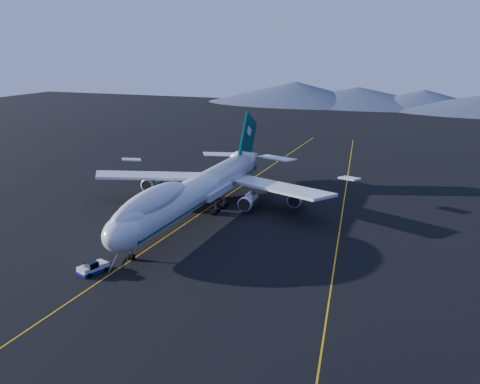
% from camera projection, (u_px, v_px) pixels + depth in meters
% --- Properties ---
extents(ground, '(500.00, 500.00, 0.00)m').
position_uv_depth(ground, '(197.00, 216.00, 117.45)').
color(ground, black).
rests_on(ground, ground).
extents(taxiway_line_main, '(0.25, 220.00, 0.01)m').
position_uv_depth(taxiway_line_main, '(197.00, 216.00, 117.44)').
color(taxiway_line_main, gold).
rests_on(taxiway_line_main, ground).
extents(taxiway_line_side, '(28.08, 198.09, 0.01)m').
position_uv_depth(taxiway_line_side, '(341.00, 218.00, 116.10)').
color(taxiway_line_side, gold).
rests_on(taxiway_line_side, ground).
extents(boeing_747, '(59.62, 72.43, 19.37)m').
position_uv_depth(boeing_747, '(196.00, 191.00, 115.93)').
color(boeing_747, silver).
rests_on(boeing_747, ground).
extents(pushback_tug, '(4.03, 5.54, 2.18)m').
position_uv_depth(pushback_tug, '(93.00, 269.00, 88.18)').
color(pushback_tug, silver).
rests_on(pushback_tug, ground).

